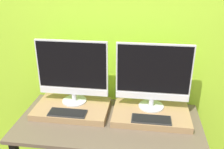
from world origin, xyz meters
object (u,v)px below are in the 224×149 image
Objects in this scene: monitor_left at (72,71)px; keyboard_right at (151,119)px; monitor_right at (153,75)px; keyboard_left at (67,113)px.

keyboard_right is (0.67, -0.20, -0.28)m from monitor_left.
monitor_right is 0.35m from keyboard_right.
monitor_left is at bearing 90.00° from keyboard_left.
monitor_left is at bearing 180.00° from monitor_right.
monitor_left is at bearing 163.14° from keyboard_right.
monitor_left and monitor_right have the same top height.
keyboard_left is at bearing 180.00° from keyboard_right.
monitor_left reaches higher than keyboard_left.
keyboard_left and keyboard_right have the same top height.
monitor_left is 1.00× the size of monitor_right.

